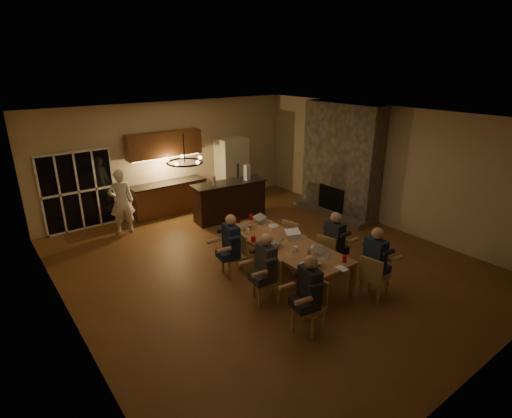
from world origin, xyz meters
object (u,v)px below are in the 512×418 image
object	(u,v)px
chair_left_far	(234,255)
bar_bottle	(214,181)
redcup_near	(344,259)
plate_left	(305,265)
can_cola	(239,220)
plate_far	(274,226)
chair_right_mid	(330,253)
laptop_b	(324,251)
bar_island	(230,200)
plate_near	(318,247)
laptop_f	(264,218)
person_right_near	(374,262)
bar_blender	(247,172)
chair_left_near	(309,307)
person_left_mid	(266,268)
refrigerator	(232,169)
can_silver	(309,253)
laptop_c	(272,241)
dining_table	(284,259)
person_left_far	(231,246)
person_left_near	(309,294)
mug_back	(248,231)
laptop_e	(244,223)
chandelier	(185,162)
mug_mid	(272,229)
standing_person	(122,202)
laptop_d	(295,234)
mug_front	(295,249)
redcup_mid	(253,239)
chair_left_mid	(266,279)
laptop_a	(311,259)
redcup_far	(251,217)

from	to	relation	value
chair_left_far	bar_bottle	xyz separation A→B (m)	(1.25, 2.78, 0.76)
chair_left_far	redcup_near	distance (m)	2.30
chair_left_far	plate_left	distance (m)	1.73
can_cola	plate_far	world-z (taller)	can_cola
chair_right_mid	laptop_b	distance (m)	0.89
plate_far	bar_bottle	distance (m)	2.66
bar_island	plate_near	world-z (taller)	bar_island
bar_island	laptop_f	distance (m)	2.41
person_right_near	plate_left	xyz separation A→B (m)	(-1.24, 0.59, 0.07)
bar_blender	chair_right_mid	bearing A→B (deg)	-101.80
chair_left_near	person_left_mid	bearing A→B (deg)	165.85
refrigerator	redcup_near	xyz separation A→B (m)	(-1.59, -6.11, -0.19)
refrigerator	person_right_near	xyz separation A→B (m)	(-1.04, -6.38, -0.31)
can_silver	laptop_c	bearing A→B (deg)	112.57
dining_table	chair_left_far	distance (m)	1.06
person_left_far	plate_near	world-z (taller)	person_left_far
person_left_near	plate_far	world-z (taller)	person_left_near
mug_back	bar_blender	world-z (taller)	bar_blender
laptop_e	chandelier	bearing A→B (deg)	19.73
chandelier	redcup_near	xyz separation A→B (m)	(2.49, -1.29, -1.94)
chandelier	mug_mid	world-z (taller)	chandelier
standing_person	laptop_d	world-z (taller)	standing_person
mug_front	bar_island	bearing A→B (deg)	75.59
dining_table	chair_right_mid	world-z (taller)	chair_right_mid
chandelier	mug_front	world-z (taller)	chandelier
plate_near	mug_back	bearing A→B (deg)	115.18
standing_person	bar_blender	world-z (taller)	standing_person
redcup_mid	mug_mid	bearing A→B (deg)	15.09
chair_left_mid	chair_left_near	bearing A→B (deg)	20.00
refrigerator	person_left_mid	world-z (taller)	refrigerator
chair_left_near	standing_person	world-z (taller)	standing_person
refrigerator	can_silver	size ratio (longest dim) A/B	16.67
laptop_f	plate_near	distance (m)	1.68
dining_table	chair_left_far	size ratio (longest dim) A/B	3.29
laptop_a	mug_mid	size ratio (longest dim) A/B	3.20
mug_mid	redcup_mid	size ratio (longest dim) A/B	0.83
can_cola	bar_bottle	size ratio (longest dim) A/B	0.50
laptop_d	laptop_f	distance (m)	1.09
dining_table	plate_left	distance (m)	1.09
chair_right_mid	can_cola	xyz separation A→B (m)	(-1.00, 1.94, 0.37)
dining_table	mug_mid	distance (m)	0.76
redcup_near	plate_left	distance (m)	0.76
chair_right_mid	dining_table	bearing A→B (deg)	47.79
laptop_c	redcup_far	distance (m)	1.50
plate_far	person_left_mid	bearing A→B (deg)	-133.69
laptop_c	bar_blender	xyz separation A→B (m)	(1.75, 3.25, 0.44)
plate_near	chair_right_mid	bearing A→B (deg)	11.97
refrigerator	mug_mid	xyz separation A→B (m)	(-1.78, -4.21, -0.20)
chandelier	laptop_c	bearing A→B (deg)	1.18
laptop_c	can_silver	bearing A→B (deg)	87.26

